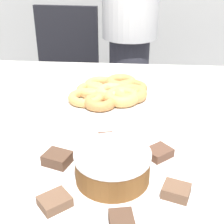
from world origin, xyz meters
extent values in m
cube|color=silver|center=(0.00, 0.00, 0.72)|extent=(1.61, 1.09, 0.03)
cylinder|color=#383842|center=(0.01, 0.89, 0.39)|extent=(0.23, 0.23, 0.77)
cylinder|color=black|center=(-0.40, 0.89, 0.01)|extent=(0.44, 0.44, 0.01)
cylinder|color=#262626|center=(-0.40, 0.89, 0.23)|extent=(0.06, 0.06, 0.43)
cube|color=black|center=(-0.40, 0.89, 0.47)|extent=(0.47, 0.47, 0.04)
cube|color=black|center=(-0.39, 1.09, 0.70)|extent=(0.40, 0.06, 0.42)
cylinder|color=white|center=(0.01, -0.29, 0.74)|extent=(0.40, 0.40, 0.01)
cylinder|color=white|center=(-0.03, 0.15, 0.74)|extent=(0.32, 0.32, 0.01)
cylinder|color=brown|center=(0.01, -0.29, 0.77)|extent=(0.16, 0.16, 0.06)
cylinder|color=white|center=(0.01, -0.29, 0.80)|extent=(0.16, 0.16, 0.01)
cube|color=brown|center=(0.14, -0.34, 0.75)|extent=(0.06, 0.06, 0.02)
cube|color=brown|center=(0.12, -0.20, 0.75)|extent=(0.08, 0.07, 0.02)
cube|color=brown|center=(-0.02, -0.16, 0.75)|extent=(0.05, 0.05, 0.02)
cube|color=#513828|center=(-0.12, -0.25, 0.75)|extent=(0.07, 0.07, 0.03)
cube|color=brown|center=(-0.09, -0.39, 0.75)|extent=(0.07, 0.07, 0.02)
cube|color=#513828|center=(0.04, -0.43, 0.75)|extent=(0.05, 0.06, 0.02)
torus|color=#E5AD66|center=(-0.03, 0.15, 0.76)|extent=(0.11, 0.11, 0.03)
torus|color=tan|center=(-0.11, 0.10, 0.76)|extent=(0.12, 0.12, 0.03)
torus|color=#C68447|center=(-0.06, 0.06, 0.76)|extent=(0.11, 0.11, 0.03)
torus|color=tan|center=(0.01, 0.10, 0.76)|extent=(0.12, 0.12, 0.04)
torus|color=#D18E4C|center=(0.03, 0.13, 0.76)|extent=(0.12, 0.12, 0.04)
torus|color=#C68447|center=(0.04, 0.18, 0.76)|extent=(0.12, 0.12, 0.03)
torus|color=#D18E4C|center=(0.00, 0.23, 0.76)|extent=(0.11, 0.11, 0.04)
torus|color=tan|center=(-0.07, 0.21, 0.76)|extent=(0.12, 0.12, 0.03)
torus|color=tan|center=(-0.10, 0.16, 0.76)|extent=(0.11, 0.11, 0.03)
camera|label=1|loc=(0.05, -0.84, 1.18)|focal=50.00mm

